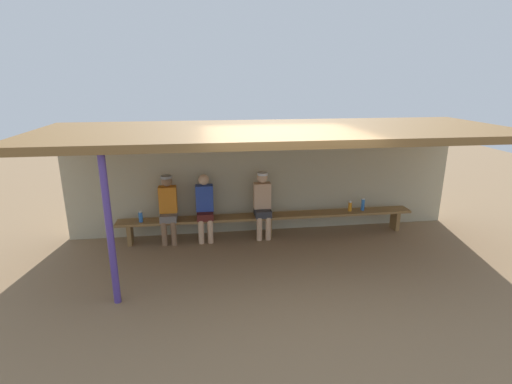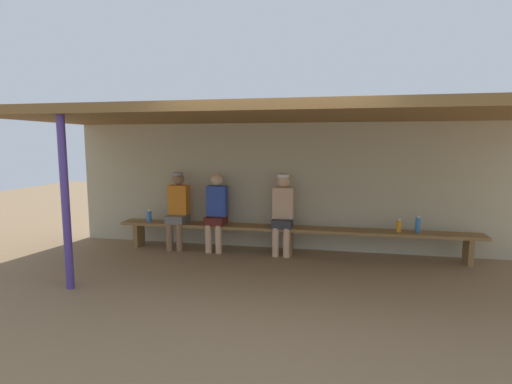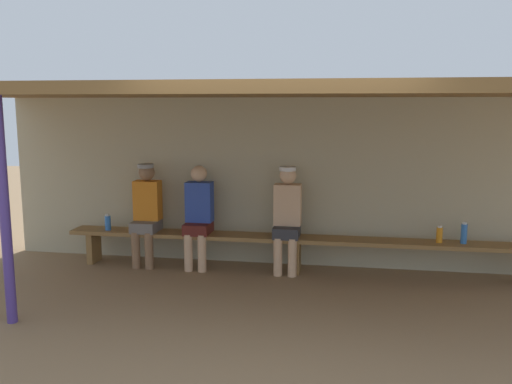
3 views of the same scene
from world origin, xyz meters
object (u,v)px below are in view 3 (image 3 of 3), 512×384
Objects in this scene: water_bottle_clear at (439,235)px; player_in_blue at (198,213)px; water_bottle_blue at (464,233)px; player_middle at (146,209)px; support_post at (5,212)px; bench at (297,243)px; water_bottle_green at (108,223)px; player_with_sunglasses at (287,214)px.

player_in_blue is at bearing -179.92° from water_bottle_clear.
player_middle is at bearing -179.86° from water_bottle_blue.
support_post is 2.51m from player_in_blue.
water_bottle_green is (-2.52, -0.04, 0.17)m from bench.
player_middle is 6.26× the size of water_bottle_green.
bench is at bearing 0.94° from water_bottle_green.
water_bottle_blue is (2.00, 0.01, 0.20)m from bench.
player_with_sunglasses reaches higher than water_bottle_clear.
support_post reaches higher than water_bottle_green.
water_bottle_blue is at bearing 1.16° from water_bottle_clear.
water_bottle_blue is at bearing 0.69° from water_bottle_green.
water_bottle_clear is (3.71, 0.00, -0.19)m from player_middle.
water_bottle_green is at bearing 87.86° from support_post.
bench is at bearing -1.56° from player_with_sunglasses.
player_in_blue is 6.35× the size of water_bottle_clear.
player_with_sunglasses is (1.15, 0.00, 0.02)m from player_in_blue.
water_bottle_clear is 0.28m from water_bottle_blue.
player_middle is at bearing -179.94° from water_bottle_clear.
water_bottle_green is (-0.53, -0.04, -0.18)m from player_middle.
support_post is 1.64× the size of player_with_sunglasses.
support_post is 0.37× the size of bench.
water_bottle_blue is at bearing 0.14° from player_middle.
player_middle is 0.56m from water_bottle_green.
player_with_sunglasses is 6.26× the size of water_bottle_green.
water_bottle_green is at bearing -179.31° from water_bottle_blue.
player_middle is at bearing 179.90° from bench.
player_middle reaches higher than player_in_blue.
water_bottle_green is at bearing -179.34° from water_bottle_clear.
support_post is 2.22m from player_middle.
support_post reaches higher than player_with_sunglasses.
support_post is at bearing -139.49° from player_with_sunglasses.
water_bottle_clear is (1.72, 0.01, 0.17)m from bench.
support_post is 10.24× the size of water_bottle_green.
water_bottle_clear is at bearing 26.05° from support_post.
player_in_blue is 6.21× the size of water_bottle_green.
support_post is 10.47× the size of water_bottle_clear.
bench is 0.38m from player_with_sunglasses.
water_bottle_blue is (4.52, 0.05, 0.02)m from water_bottle_green.
player_in_blue is at bearing 179.86° from bench.
support_post is at bearing -140.99° from bench.
bench is (2.59, 2.10, -0.71)m from support_post.
water_bottle_clear reaches higher than bench.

